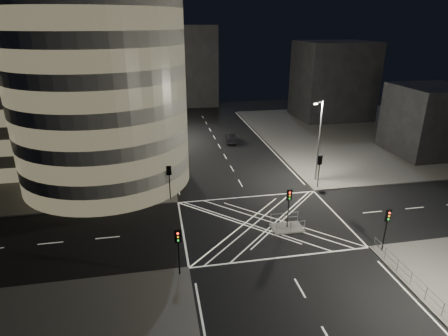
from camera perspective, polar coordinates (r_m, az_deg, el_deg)
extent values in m
plane|color=black|center=(37.99, 5.93, -8.29)|extent=(120.00, 120.00, 0.00)
cube|color=#585653|center=(64.32, -27.44, 2.08)|extent=(42.00, 42.00, 0.15)
cube|color=#585653|center=(72.70, 22.21, 4.96)|extent=(42.00, 42.00, 0.15)
cube|color=slate|center=(37.30, 9.57, -8.97)|extent=(3.00, 2.00, 0.15)
cylinder|color=gray|center=(46.31, -18.64, 12.78)|extent=(20.00, 20.00, 25.00)
cube|color=gray|center=(58.11, -27.48, 13.09)|extent=(20.00, 18.00, 25.00)
cube|color=gray|center=(74.88, -20.60, 14.32)|extent=(24.00, 16.00, 22.00)
cube|color=black|center=(80.77, 16.23, 12.73)|extent=(14.00, 12.00, 15.00)
cube|color=black|center=(63.51, 28.79, 6.43)|extent=(10.00, 10.00, 10.00)
cube|color=black|center=(90.22, -7.12, 15.10)|extent=(18.00, 8.00, 18.00)
cylinder|color=black|center=(43.86, -10.65, -1.49)|extent=(0.32, 0.32, 3.60)
ellipsoid|color=black|center=(42.80, -10.92, 2.19)|extent=(4.31, 4.31, 4.96)
cylinder|color=black|center=(49.49, -10.73, 1.07)|extent=(0.32, 0.32, 3.39)
ellipsoid|color=black|center=(48.56, -10.97, 4.32)|extent=(4.51, 4.51, 5.18)
cylinder|color=black|center=(55.17, -10.81, 3.20)|extent=(0.32, 0.32, 3.38)
ellipsoid|color=black|center=(54.41, -11.00, 5.87)|extent=(3.58, 3.58, 4.12)
cylinder|color=black|center=(60.80, -10.89, 5.28)|extent=(0.32, 0.32, 4.15)
ellipsoid|color=black|center=(59.91, -11.14, 8.60)|extent=(5.63, 5.63, 6.47)
cylinder|color=black|center=(66.78, -10.90, 6.08)|extent=(0.32, 0.32, 2.68)
ellipsoid|color=black|center=(66.18, -11.05, 8.16)|extent=(4.20, 4.20, 4.83)
cylinder|color=black|center=(41.97, -8.26, -2.86)|extent=(0.12, 0.12, 3.00)
cube|color=black|center=(41.21, -8.41, -0.39)|extent=(0.28, 0.22, 0.90)
cube|color=black|center=(41.21, -8.41, -0.39)|extent=(0.55, 0.04, 1.10)
cylinder|color=black|center=(30.08, -6.87, -13.43)|extent=(0.12, 0.12, 3.00)
cube|color=black|center=(29.01, -7.05, -10.27)|extent=(0.28, 0.22, 0.90)
cube|color=black|center=(29.01, -7.05, -10.27)|extent=(0.55, 0.04, 1.10)
cylinder|color=black|center=(45.93, 14.21, -1.12)|extent=(0.12, 0.12, 3.00)
cube|color=black|center=(45.24, 14.43, 1.16)|extent=(0.28, 0.22, 0.90)
cube|color=black|center=(45.24, 14.43, 1.16)|extent=(0.55, 0.04, 1.10)
cylinder|color=black|center=(35.40, 23.26, -9.42)|extent=(0.12, 0.12, 3.00)
cube|color=black|center=(34.50, 23.73, -6.62)|extent=(0.28, 0.22, 0.90)
cube|color=black|center=(34.50, 23.73, -6.62)|extent=(0.55, 0.04, 1.10)
cylinder|color=black|center=(36.54, 9.72, -6.83)|extent=(0.12, 0.12, 3.00)
cube|color=black|center=(35.67, 9.92, -4.07)|extent=(0.28, 0.22, 0.90)
cube|color=black|center=(35.67, 9.92, -4.07)|extent=(0.55, 0.04, 1.10)
cylinder|color=slate|center=(45.59, -9.72, 3.76)|extent=(0.20, 0.20, 10.00)
cylinder|color=slate|center=(44.38, -9.52, 9.77)|extent=(0.90, 0.10, 0.10)
cube|color=slate|center=(44.41, -8.92, 9.68)|extent=(0.50, 0.25, 0.18)
cube|color=white|center=(44.44, -8.92, 9.54)|extent=(0.42, 0.20, 0.05)
cylinder|color=slate|center=(62.99, -10.19, 8.64)|extent=(0.20, 0.20, 10.00)
cylinder|color=slate|center=(62.13, -10.06, 13.03)|extent=(0.90, 0.10, 0.10)
cube|color=slate|center=(62.15, -9.63, 12.97)|extent=(0.50, 0.25, 0.18)
cube|color=white|center=(62.16, -9.62, 12.87)|extent=(0.42, 0.20, 0.05)
cylinder|color=slate|center=(46.93, 14.28, 3.91)|extent=(0.20, 0.20, 10.00)
cylinder|color=slate|center=(45.56, 14.32, 9.70)|extent=(0.90, 0.10, 0.10)
cube|color=slate|center=(45.40, 13.78, 9.58)|extent=(0.50, 0.25, 0.18)
cube|color=white|center=(45.42, 13.77, 9.45)|extent=(0.42, 0.20, 0.05)
cube|color=slate|center=(32.14, 27.50, -15.59)|extent=(0.06, 11.70, 1.10)
cube|color=slate|center=(36.27, 10.12, -8.81)|extent=(2.80, 0.06, 1.10)
cube|color=slate|center=(37.73, 9.17, -7.47)|extent=(2.80, 0.06, 1.10)
imported|color=black|center=(62.14, 1.02, 4.57)|extent=(2.01, 4.46, 1.42)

